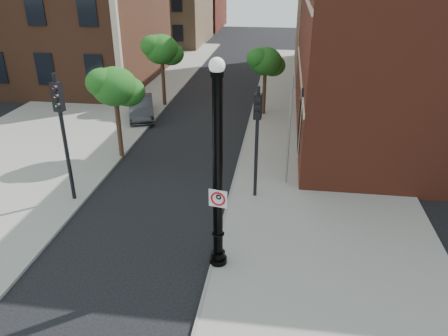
# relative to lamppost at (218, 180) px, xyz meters

# --- Properties ---
(ground) EXTENTS (120.00, 120.00, 0.00)m
(ground) POSITION_rel_lamppost_xyz_m (-2.25, -0.43, -3.19)
(ground) COLOR black
(ground) RESTS_ON ground
(sidewalk_right) EXTENTS (8.00, 60.00, 0.12)m
(sidewalk_right) POSITION_rel_lamppost_xyz_m (3.75, 9.57, -3.13)
(sidewalk_right) COLOR gray
(sidewalk_right) RESTS_ON ground
(sidewalk_left) EXTENTS (10.00, 50.00, 0.12)m
(sidewalk_left) POSITION_rel_lamppost_xyz_m (-11.25, 17.57, -3.13)
(sidewalk_left) COLOR gray
(sidewalk_left) RESTS_ON ground
(curb_edge) EXTENTS (0.10, 60.00, 0.14)m
(curb_edge) POSITION_rel_lamppost_xyz_m (-0.20, 9.57, -3.12)
(curb_edge) COLOR gray
(curb_edge) RESTS_ON ground
(lamppost) EXTENTS (0.58, 0.58, 6.91)m
(lamppost) POSITION_rel_lamppost_xyz_m (0.00, 0.00, 0.00)
(lamppost) COLOR black
(lamppost) RESTS_ON ground
(no_parking_sign) EXTENTS (0.59, 0.14, 0.60)m
(no_parking_sign) POSITION_rel_lamppost_xyz_m (0.03, -0.17, -0.54)
(no_parking_sign) COLOR white
(no_parking_sign) RESTS_ON ground
(parked_car) EXTENTS (2.79, 4.54, 1.41)m
(parked_car) POSITION_rel_lamppost_xyz_m (-7.25, 14.47, -2.49)
(parked_car) COLOR #28282D
(parked_car) RESTS_ON ground
(traffic_signal_left) EXTENTS (0.41, 0.48, 5.46)m
(traffic_signal_left) POSITION_rel_lamppost_xyz_m (-6.73, 3.47, 0.49)
(traffic_signal_left) COLOR black
(traffic_signal_left) RESTS_ON ground
(traffic_signal_right) EXTENTS (0.33, 0.41, 4.90)m
(traffic_signal_right) POSITION_rel_lamppost_xyz_m (0.87, 4.80, 0.11)
(traffic_signal_right) COLOR black
(traffic_signal_right) RESTS_ON ground
(utility_pole) EXTENTS (0.10, 0.10, 5.01)m
(utility_pole) POSITION_rel_lamppost_xyz_m (2.18, 6.23, -0.69)
(utility_pole) COLOR #999999
(utility_pole) RESTS_ON ground
(street_tree_a) EXTENTS (2.61, 2.36, 4.71)m
(street_tree_a) POSITION_rel_lamppost_xyz_m (-6.27, 8.15, 0.52)
(street_tree_a) COLOR #331E14
(street_tree_a) RESTS_ON ground
(street_tree_b) EXTENTS (2.73, 2.47, 4.91)m
(street_tree_b) POSITION_rel_lamppost_xyz_m (-6.40, 17.21, 0.68)
(street_tree_b) COLOR #331E14
(street_tree_b) RESTS_ON ground
(street_tree_c) EXTENTS (2.46, 2.23, 4.44)m
(street_tree_c) POSITION_rel_lamppost_xyz_m (0.61, 16.16, 0.30)
(street_tree_c) COLOR #331E14
(street_tree_c) RESTS_ON ground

